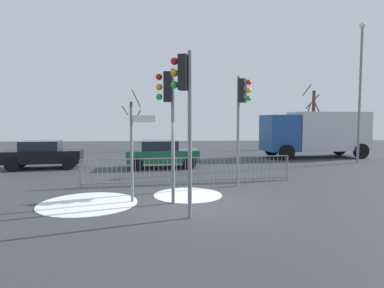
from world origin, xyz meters
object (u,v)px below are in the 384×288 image
(traffic_light_mid_right, at_px, (168,105))
(bare_tree_centre, at_px, (132,124))
(traffic_light_foreground_right, at_px, (242,106))
(street_lamp, at_px, (360,80))
(car_green_far, at_px, (162,154))
(delivery_truck, at_px, (315,132))
(bare_tree_left, at_px, (313,117))
(direction_sign_post, at_px, (134,149))
(car_black_near, at_px, (44,154))
(traffic_light_mid_left, at_px, (184,96))

(traffic_light_mid_right, distance_m, bare_tree_centre, 16.95)
(traffic_light_foreground_right, bearing_deg, street_lamp, 161.68)
(traffic_light_foreground_right, distance_m, street_lamp, 10.68)
(car_green_far, relative_size, delivery_truck, 0.54)
(car_green_far, height_order, bare_tree_left, bare_tree_left)
(direction_sign_post, relative_size, bare_tree_centre, 0.60)
(direction_sign_post, height_order, car_black_near, direction_sign_post)
(traffic_light_mid_left, distance_m, car_black_near, 11.90)
(direction_sign_post, bearing_deg, traffic_light_foreground_right, 22.39)
(delivery_truck, distance_m, street_lamp, 4.58)
(traffic_light_mid_right, relative_size, direction_sign_post, 1.39)
(street_lamp, bearing_deg, car_green_far, -173.87)
(traffic_light_mid_right, bearing_deg, delivery_truck, -37.41)
(traffic_light_foreground_right, bearing_deg, bare_tree_centre, -122.86)
(direction_sign_post, bearing_deg, traffic_light_mid_left, -55.86)
(street_lamp, distance_m, bare_tree_left, 10.68)
(car_green_far, distance_m, bare_tree_centre, 9.60)
(car_green_far, height_order, bare_tree_centre, bare_tree_centre)
(car_green_far, height_order, delivery_truck, delivery_truck)
(car_black_near, bearing_deg, delivery_truck, 5.34)
(car_green_far, xyz_separation_m, bare_tree_centre, (-2.74, 9.08, 1.43))
(traffic_light_mid_left, relative_size, bare_tree_centre, 0.88)
(direction_sign_post, height_order, car_green_far, direction_sign_post)
(street_lamp, bearing_deg, traffic_light_foreground_right, -142.67)
(direction_sign_post, bearing_deg, traffic_light_mid_right, -19.45)
(traffic_light_mid_right, relative_size, bare_tree_centre, 0.83)
(street_lamp, bearing_deg, bare_tree_left, 80.48)
(traffic_light_mid_right, relative_size, street_lamp, 0.50)
(direction_sign_post, xyz_separation_m, street_lamp, (12.22, 8.55, 3.25))
(car_green_far, relative_size, bare_tree_centre, 0.79)
(street_lamp, relative_size, bare_tree_centre, 1.67)
(direction_sign_post, relative_size, street_lamp, 0.36)
(direction_sign_post, height_order, delivery_truck, delivery_truck)
(street_lamp, bearing_deg, traffic_light_mid_left, -136.09)
(bare_tree_centre, bearing_deg, direction_sign_post, -82.61)
(direction_sign_post, xyz_separation_m, bare_tree_centre, (-2.13, 16.39, 0.53))
(car_green_far, distance_m, car_black_near, 6.27)
(car_green_far, bearing_deg, traffic_light_mid_right, -91.25)
(traffic_light_mid_left, relative_size, street_lamp, 0.53)
(traffic_light_mid_left, bearing_deg, bare_tree_centre, 31.57)
(car_black_near, relative_size, bare_tree_centre, 0.81)
(bare_tree_centre, bearing_deg, delivery_truck, -20.11)
(direction_sign_post, height_order, street_lamp, street_lamp)
(delivery_truck, bearing_deg, traffic_light_foreground_right, 47.15)
(traffic_light_mid_left, bearing_deg, car_green_far, 25.95)
(bare_tree_left, bearing_deg, street_lamp, -99.52)
(traffic_light_mid_left, distance_m, direction_sign_post, 2.77)
(traffic_light_mid_right, xyz_separation_m, traffic_light_mid_left, (0.45, -1.51, 0.16))
(traffic_light_mid_right, distance_m, traffic_light_foreground_right, 3.67)
(car_black_near, xyz_separation_m, delivery_truck, (16.62, 4.17, 0.97))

